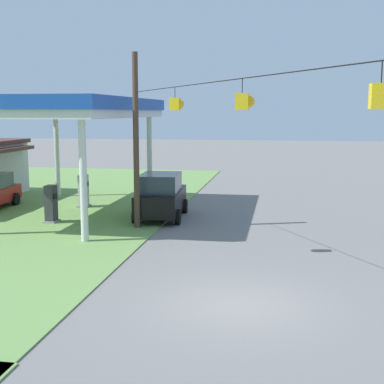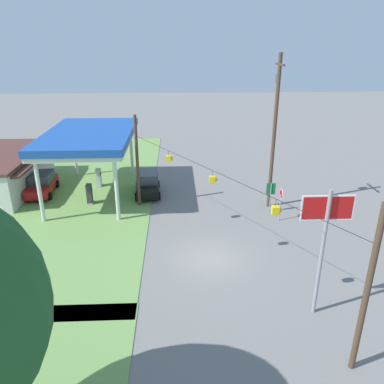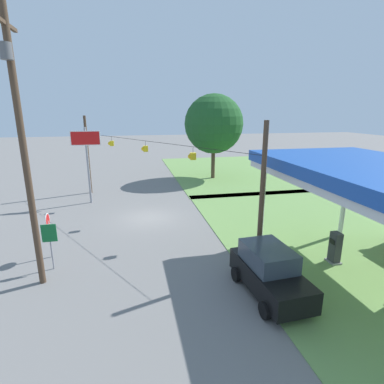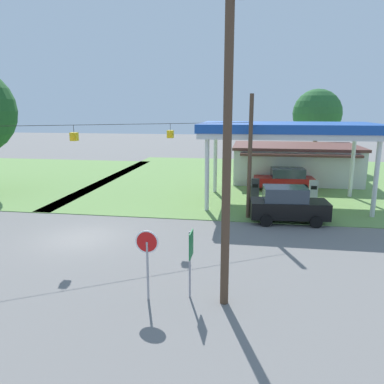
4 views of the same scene
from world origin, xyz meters
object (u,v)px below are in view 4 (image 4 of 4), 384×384
fuel_pump_near (255,191)px  car_at_pumps_rear (285,179)px  fuel_pump_far (313,193)px  utility_pole_main (229,109)px  route_sign (191,251)px  car_at_pumps_front (288,205)px  gas_station_store (294,163)px  stop_sign_roadside (147,250)px  tree_behind_station (317,114)px  gas_station_canopy (287,131)px

fuel_pump_near → car_at_pumps_rear: car_at_pumps_rear is taller
fuel_pump_far → utility_pole_main: utility_pole_main is taller
fuel_pump_near → route_sign: (-2.28, -14.20, 0.91)m
car_at_pumps_front → car_at_pumps_rear: size_ratio=0.94×
gas_station_store → stop_sign_roadside: gas_station_store is taller
tree_behind_station → route_sign: bearing=-105.6°
gas_station_store → car_at_pumps_rear: (-1.14, -4.42, -0.73)m
tree_behind_station → gas_station_store: bearing=-109.0°
fuel_pump_far → stop_sign_roadside: 16.50m
fuel_pump_far → fuel_pump_near: bearing=180.0°
utility_pole_main → stop_sign_roadside: bearing=-176.1°
car_at_pumps_front → fuel_pump_far: bearing=61.3°
fuel_pump_near → tree_behind_station: bearing=69.7°
stop_sign_roadside → route_sign: (1.42, 0.39, -0.10)m
fuel_pump_far → utility_pole_main: bearing=-109.1°
gas_station_canopy → car_at_pumps_front: bearing=-91.8°
fuel_pump_near → utility_pole_main: (-1.06, -14.41, 5.65)m
gas_station_store → fuel_pump_far: (0.38, -8.99, -0.84)m
fuel_pump_near → car_at_pumps_front: 4.92m
fuel_pump_near → route_sign: bearing=-99.1°
car_at_pumps_front → utility_pole_main: (-2.89, -9.85, 5.40)m
utility_pole_main → tree_behind_station: 33.65m
car_at_pumps_front → utility_pole_main: size_ratio=0.39×
stop_sign_roadside → utility_pole_main: size_ratio=0.22×
gas_station_store → car_at_pumps_rear: gas_station_store is taller
fuel_pump_far → tree_behind_station: 19.22m
gas_station_store → car_at_pumps_front: gas_station_store is taller
car_at_pumps_rear → utility_pole_main: utility_pole_main is taller
fuel_pump_near → tree_behind_station: size_ratio=0.20×
stop_sign_roadside → route_sign: size_ratio=1.04×
fuel_pump_near → tree_behind_station: tree_behind_station is taller
fuel_pump_far → stop_sign_roadside: bearing=-117.6°
tree_behind_station → gas_station_canopy: bearing=-104.7°
fuel_pump_near → fuel_pump_far: 3.94m
fuel_pump_near → stop_sign_roadside: (-3.70, -14.59, 1.01)m
fuel_pump_near → fuel_pump_far: size_ratio=1.00×
car_at_pumps_rear → utility_pole_main: (-3.48, -18.99, 5.53)m
stop_sign_roadside → fuel_pump_far: bearing=-117.6°
stop_sign_roadside → tree_behind_station: bearing=-107.7°
fuel_pump_near → route_sign: route_sign is taller
fuel_pump_near → fuel_pump_far: bearing=0.0°
route_sign → gas_station_canopy: bearing=73.3°
car_at_pumps_rear → route_sign: size_ratio=2.00×
route_sign → fuel_pump_far: bearing=66.4°
gas_station_canopy → tree_behind_station: size_ratio=1.33×
gas_station_canopy → route_sign: gas_station_canopy is taller
car_at_pumps_front → utility_pole_main: utility_pole_main is taller
gas_station_store → stop_sign_roadside: bearing=-107.1°
car_at_pumps_front → route_sign: bearing=-116.9°
fuel_pump_far → car_at_pumps_rear: car_at_pumps_rear is taller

